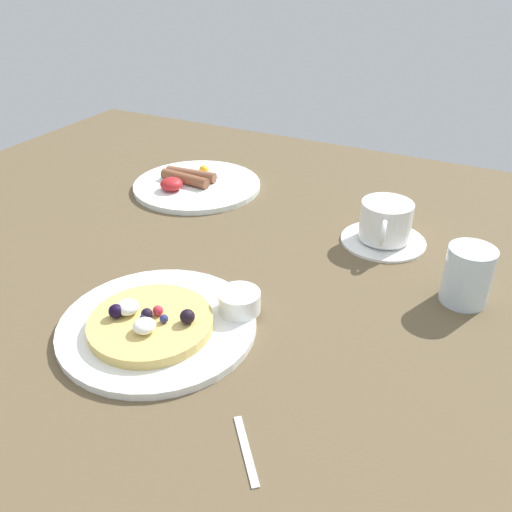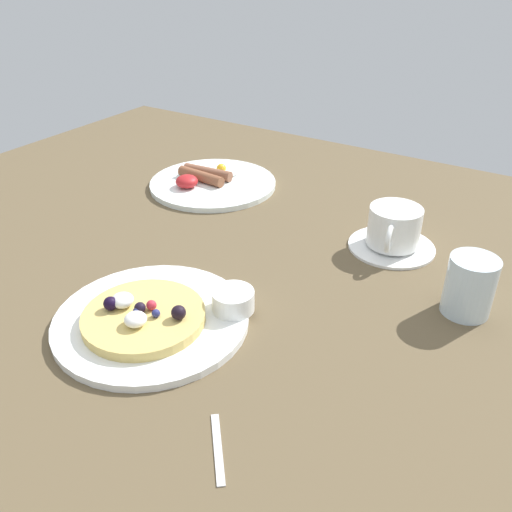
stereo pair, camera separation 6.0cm
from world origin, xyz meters
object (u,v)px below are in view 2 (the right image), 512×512
object	(u,v)px
coffee_saucer	(391,245)
breakfast_plate	(213,184)
pancake_plate	(152,320)
syrup_ramekin	(233,300)
teaspoon	(222,498)
coffee_cup	(394,226)
water_glass	(470,286)

from	to	relation	value
coffee_saucer	breakfast_plate	bearing A→B (deg)	172.85
pancake_plate	syrup_ramekin	distance (cm)	10.81
pancake_plate	coffee_saucer	xyz separation A→B (cm)	(19.31, 35.31, -0.08)
breakfast_plate	teaspoon	size ratio (longest dim) A/B	2.22
pancake_plate	coffee_cup	world-z (taller)	coffee_cup
syrup_ramekin	breakfast_plate	distance (cm)	43.29
syrup_ramekin	coffee_saucer	distance (cm)	30.58
breakfast_plate	water_glass	world-z (taller)	water_glass
syrup_ramekin	coffee_saucer	size ratio (longest dim) A/B	0.41
pancake_plate	syrup_ramekin	xyz separation A→B (cm)	(8.04, 6.96, 1.96)
breakfast_plate	teaspoon	world-z (taller)	breakfast_plate
pancake_plate	syrup_ramekin	size ratio (longest dim) A/B	4.52
pancake_plate	teaspoon	world-z (taller)	pancake_plate
teaspoon	water_glass	world-z (taller)	water_glass
syrup_ramekin	teaspoon	distance (cm)	27.12
coffee_saucer	teaspoon	distance (cm)	51.32
breakfast_plate	coffee_cup	world-z (taller)	coffee_cup
breakfast_plate	coffee_cup	distance (cm)	39.45
breakfast_plate	coffee_saucer	size ratio (longest dim) A/B	1.82
breakfast_plate	coffee_cup	bearing A→B (deg)	-7.37
coffee_saucer	teaspoon	world-z (taller)	coffee_saucer
coffee_cup	teaspoon	xyz separation A→B (cm)	(3.11, -51.06, -3.83)
syrup_ramekin	teaspoon	bearing A→B (deg)	-57.76
pancake_plate	water_glass	bearing A→B (deg)	35.79
pancake_plate	water_glass	size ratio (longest dim) A/B	3.10
coffee_saucer	coffee_cup	xyz separation A→B (cm)	(0.03, -0.16, 3.63)
syrup_ramekin	water_glass	xyz separation A→B (cm)	(25.45, 17.19, 1.58)
coffee_saucer	teaspoon	size ratio (longest dim) A/B	1.22
breakfast_plate	coffee_cup	size ratio (longest dim) A/B	2.21
teaspoon	water_glass	distance (cm)	41.72
breakfast_plate	teaspoon	xyz separation A→B (cm)	(42.08, -56.10, -0.27)
breakfast_plate	coffee_saucer	distance (cm)	39.24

